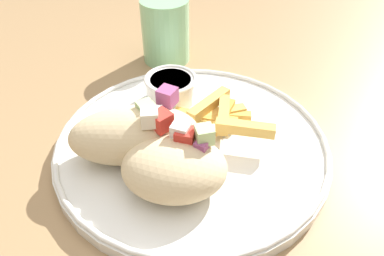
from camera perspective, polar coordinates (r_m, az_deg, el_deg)
The scene contains 7 objects.
table at distance 0.47m, azimuth -4.05°, elevation -8.41°, with size 1.58×1.58×0.73m.
plate at distance 0.43m, azimuth -0.00°, elevation -2.50°, with size 0.31×0.31×0.02m.
pita_sandwich_near at distance 0.36m, azimuth -2.59°, elevation -5.87°, with size 0.13×0.13×0.07m.
pita_sandwich_far at distance 0.39m, azimuth -8.83°, elevation -0.67°, with size 0.15×0.13×0.07m.
fries_pile at distance 0.44m, azimuth 3.93°, elevation 1.79°, with size 0.08×0.12×0.03m.
sauce_ramekin at distance 0.48m, azimuth -3.24°, elevation 6.26°, with size 0.07×0.07×0.03m.
water_glass at distance 0.59m, azimuth -4.04°, elevation 14.20°, with size 0.07×0.07×0.10m.
Camera 1 is at (-0.16, -0.27, 1.03)m, focal length 35.00 mm.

